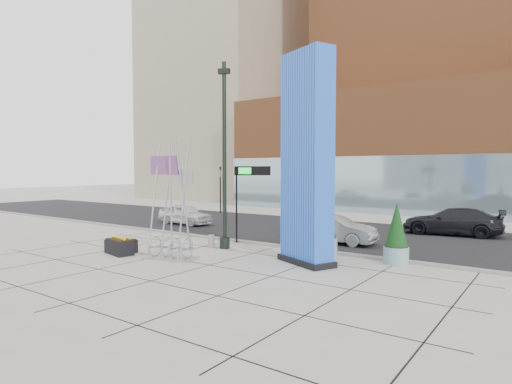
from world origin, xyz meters
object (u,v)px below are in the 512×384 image
Objects in this scene: concrete_bollard at (211,241)px; car_white_west at (185,215)px; lamp_post at (224,173)px; overhead_street_sign at (247,177)px; blue_pylon at (307,162)px; car_silver_mid at (334,229)px; public_art_sculpture at (171,228)px.

concrete_bollard is 9.17m from car_white_west.
lamp_post reaches higher than overhead_street_sign.
blue_pylon is 5.27m from overhead_street_sign.
lamp_post reaches higher than concrete_bollard.
car_silver_mid is at bearing 13.85° from overhead_street_sign.
car_white_west is at bearing 119.67° from public_art_sculpture.
public_art_sculpture is at bearing -83.08° from concrete_bollard.
concrete_bollard is 6.36m from car_silver_mid.
blue_pylon is 1.70× the size of public_art_sculpture.
blue_pylon is 6.76m from concrete_bollard.
blue_pylon is 13.96× the size of concrete_bollard.
blue_pylon is 6.21m from car_silver_mid.
overhead_street_sign reaches higher than car_white_west.
blue_pylon reaches higher than overhead_street_sign.
overhead_street_sign reaches higher than concrete_bollard.
blue_pylon is at bearing -7.79° from lamp_post.
public_art_sculpture is 1.14× the size of car_silver_mid.
public_art_sculpture is 11.49m from car_white_west.
car_silver_mid is at bearing 49.67° from public_art_sculpture.
public_art_sculpture is (-0.34, -3.19, -2.35)m from lamp_post.
lamp_post is 2.04× the size of car_silver_mid.
blue_pylon is at bearing -4.93° from concrete_bollard.
concrete_bollard is at bearing -139.55° from overhead_street_sign.
blue_pylon reaches higher than concrete_bollard.
public_art_sculpture is 3.19m from concrete_bollard.
concrete_bollard is at bearing 84.59° from public_art_sculpture.
concrete_bollard is (-5.56, 0.48, -3.82)m from blue_pylon.
car_white_west is (-12.87, 6.00, -3.42)m from blue_pylon.
overhead_street_sign is 0.97× the size of car_white_west.
car_silver_mid is (3.55, 2.78, -2.71)m from overhead_street_sign.
overhead_street_sign is (-4.71, 2.28, -0.69)m from blue_pylon.
lamp_post is 1.78× the size of public_art_sculpture.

